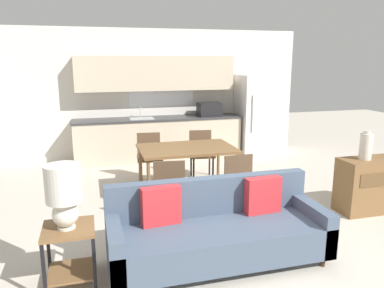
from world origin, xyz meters
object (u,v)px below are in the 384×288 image
Objects in this scene: couch at (216,231)px; vase at (366,146)px; dining_chair_near_left at (169,185)px; refrigerator at (254,115)px; side_table at (70,246)px; table_lamp at (64,192)px; dining_chair_near_right at (234,178)px; dining_chair_far_right at (201,151)px; dining_table at (187,151)px; dining_chair_far_left at (149,155)px; credenza at (373,185)px.

vase reaches higher than couch.
refrigerator is at bearing -123.44° from dining_chair_near_left.
table_lamp reaches higher than side_table.
dining_chair_near_right is at bearing 60.62° from couch.
refrigerator is 2.10× the size of dining_chair_near_left.
table_lamp is 3.59m from dining_chair_far_right.
dining_table is 1.74× the size of dining_chair_far_left.
table_lamp is at bearing -107.62° from dining_chair_far_left.
dining_chair_near_left is at bearing 1.40° from dining_chair_near_right.
side_table is at bearing -169.01° from vase.
dining_chair_near_left is (1.19, 1.19, 0.09)m from side_table.
couch is 2.88m from dining_chair_far_right.
dining_chair_near_left is 1.66m from dining_chair_far_left.
refrigerator is 4.47× the size of vase.
refrigerator reaches higher than dining_chair_near_left.
table_lamp reaches higher than dining_chair_near_right.
dining_chair_far_left is at bearing 119.67° from dining_table.
dining_table is at bearing -61.80° from dining_chair_near_right.
refrigerator is 1.21× the size of dining_table.
refrigerator reaches higher than vase.
credenza is 3.50m from dining_chair_far_left.
refrigerator reaches higher than dining_table.
dining_chair_near_right is 1.00× the size of dining_chair_far_left.
dining_chair_far_right is at bearing -112.58° from dining_chair_near_left.
vase is 0.47× the size of dining_chair_near_right.
dining_table reaches higher than credenza.
side_table is 3.93m from vase.
dining_chair_near_left is (-0.26, 1.15, 0.14)m from couch.
dining_chair_far_right is (-1.85, 2.10, 0.10)m from credenza.
table_lamp is at bearing 52.14° from dining_chair_near_left.
table_lamp is 0.72× the size of dining_chair_near_left.
side_table is 3.55m from dining_chair_far_right.
couch is at bearing 1.88° from table_lamp.
dining_chair_near_left reaches higher than side_table.
refrigerator is 2.94× the size of table_lamp.
dining_chair_near_right is 1.59m from dining_chair_far_right.
vase reaches higher than dining_chair_near_left.
dining_chair_near_left is (-2.55, -2.96, -0.40)m from refrigerator.
refrigerator is at bearing 60.88° from couch.
couch is 2.82m from dining_chair_far_left.
refrigerator is at bearing -120.80° from dining_chair_near_right.
couch is 1.19m from dining_chair_near_left.
dining_table is 1.74× the size of dining_chair_near_right.
credenza is at bearing -29.58° from dining_table.
table_lamp reaches higher than dining_table.
dining_table is 3.69× the size of vase.
dining_table is 0.95m from dining_chair_far_left.
refrigerator is 3.41m from vase.
dining_chair_near_right is at bearing -119.01° from refrigerator.
side_table is 1.68m from dining_chair_near_left.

